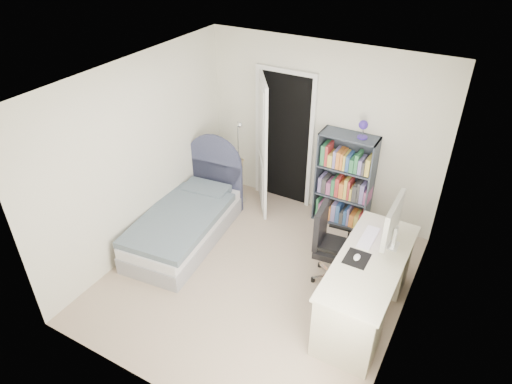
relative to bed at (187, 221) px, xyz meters
The scene contains 8 objects.
room_shell 1.61m from the bed, 11.26° to the right, with size 3.50×3.70×2.60m.
door 1.63m from the bed, 65.88° to the left, with size 0.92×0.70×2.06m.
bed is the anchor object (origin of this frame).
nightstand 1.38m from the bed, 98.70° to the left, with size 0.39×0.39×0.57m.
floor_lamp 1.16m from the bed, 80.71° to the left, with size 0.19×0.19×1.35m.
bookcase 2.24m from the bed, 38.80° to the left, with size 0.77×0.33×1.63m.
desk 2.58m from the bed, ahead, with size 0.66×1.66×1.36m.
office_chair 2.01m from the bed, ahead, with size 0.53×0.55×1.01m.
Camera 1 is at (2.03, -3.67, 3.97)m, focal length 32.00 mm.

